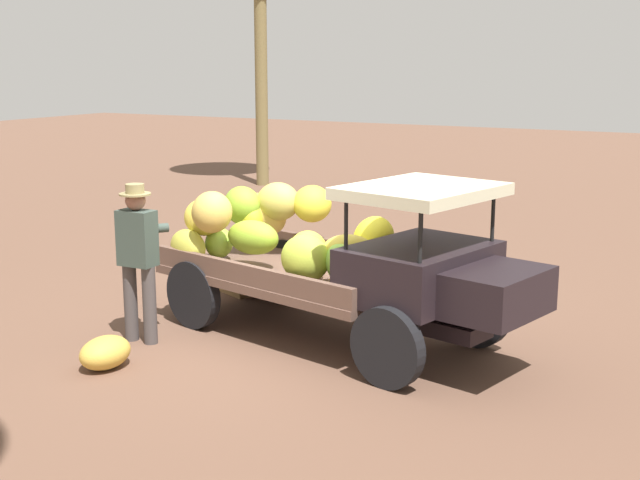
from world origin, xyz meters
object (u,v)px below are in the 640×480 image
loose_banana_bunch (105,353)px  truck (339,258)px  farmer (138,253)px  wooden_crate (244,273)px

loose_banana_bunch → truck: bearing=49.1°
farmer → loose_banana_bunch: (0.23, -0.83, -0.84)m
farmer → wooden_crate: bearing=2.1°
farmer → truck: bearing=-61.4°
farmer → wooden_crate: farmer is taller
truck → wooden_crate: size_ratio=8.13×
truck → wooden_crate: (-2.02, 1.18, -0.68)m
wooden_crate → loose_banana_bunch: size_ratio=0.99×
truck → farmer: size_ratio=2.64×
farmer → wooden_crate: (-0.14, 2.27, -0.75)m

